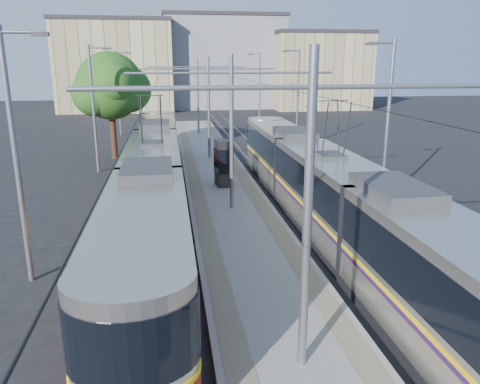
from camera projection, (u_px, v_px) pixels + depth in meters
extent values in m
plane|color=black|center=(266.00, 292.00, 14.65)|extent=(160.00, 160.00, 0.00)
cube|color=gray|center=(214.00, 169.00, 30.80)|extent=(4.00, 50.00, 0.30)
cube|color=gray|center=(192.00, 167.00, 30.54)|extent=(0.70, 50.00, 0.01)
cube|color=gray|center=(235.00, 166.00, 30.96)|extent=(0.70, 50.00, 0.01)
cube|color=gray|center=(147.00, 173.00, 30.21)|extent=(0.07, 70.00, 0.03)
cube|color=gray|center=(170.00, 173.00, 30.42)|extent=(0.07, 70.00, 0.03)
cube|color=gray|center=(257.00, 170.00, 31.25)|extent=(0.07, 70.00, 0.03)
cube|color=gray|center=(278.00, 169.00, 31.46)|extent=(0.07, 70.00, 0.03)
cube|color=silver|center=(145.00, 361.00, 11.27)|extent=(1.20, 5.00, 0.01)
cube|color=black|center=(156.00, 208.00, 22.45)|extent=(2.30, 29.66, 0.40)
cube|color=#A59F97|center=(154.00, 175.00, 22.01)|extent=(2.40, 28.06, 2.90)
cube|color=black|center=(153.00, 164.00, 21.87)|extent=(2.43, 28.06, 1.30)
cube|color=yellow|center=(154.00, 183.00, 22.11)|extent=(2.43, 28.06, 0.12)
cube|color=#9E1709|center=(155.00, 193.00, 22.25)|extent=(2.42, 28.06, 1.10)
cube|color=#2D2D30|center=(152.00, 141.00, 21.57)|extent=(1.68, 3.00, 0.30)
cube|color=black|center=(327.00, 228.00, 19.71)|extent=(2.30, 27.44, 0.40)
cube|color=#B4B0A5|center=(329.00, 191.00, 19.26)|extent=(2.40, 25.84, 2.90)
cube|color=black|center=(329.00, 179.00, 19.13)|extent=(2.43, 25.84, 1.30)
cube|color=yellow|center=(328.00, 200.00, 19.37)|extent=(2.43, 25.84, 0.12)
cube|color=#2C123F|center=(328.00, 203.00, 19.41)|extent=(2.43, 25.84, 0.10)
cube|color=#2D2D30|center=(331.00, 152.00, 18.83)|extent=(1.68, 3.00, 0.30)
cylinder|color=slate|center=(307.00, 218.00, 9.82)|extent=(0.20, 0.20, 7.00)
cylinder|color=slate|center=(313.00, 87.00, 9.09)|extent=(9.20, 0.10, 0.10)
cylinder|color=slate|center=(232.00, 134.00, 21.24)|extent=(0.20, 0.20, 7.00)
cylinder|color=slate|center=(231.00, 73.00, 20.52)|extent=(9.20, 0.10, 0.10)
cylinder|color=slate|center=(209.00, 109.00, 32.67)|extent=(0.20, 0.20, 7.00)
cylinder|color=slate|center=(208.00, 69.00, 31.94)|extent=(9.20, 0.10, 0.10)
cylinder|color=slate|center=(198.00, 96.00, 44.10)|extent=(0.20, 0.20, 7.00)
cylinder|color=slate|center=(197.00, 67.00, 43.37)|extent=(9.20, 0.10, 0.10)
cylinder|color=black|center=(154.00, 86.00, 28.82)|extent=(0.02, 70.00, 0.02)
cylinder|color=black|center=(269.00, 85.00, 29.86)|extent=(0.02, 70.00, 0.02)
cylinder|color=slate|center=(16.00, 162.00, 14.39)|extent=(0.18, 0.18, 8.00)
cube|color=#2D2D30|center=(40.00, 34.00, 13.54)|extent=(0.50, 0.22, 0.12)
cylinder|color=slate|center=(94.00, 110.00, 29.63)|extent=(0.18, 0.18, 8.00)
cube|color=#2D2D30|center=(107.00, 49.00, 28.78)|extent=(0.50, 0.22, 0.12)
cylinder|color=slate|center=(118.00, 94.00, 44.86)|extent=(0.18, 0.18, 8.00)
cube|color=#2D2D30|center=(127.00, 53.00, 44.01)|extent=(0.50, 0.22, 0.12)
cylinder|color=slate|center=(387.00, 126.00, 22.27)|extent=(0.18, 0.18, 8.00)
cube|color=#2D2D30|center=(371.00, 44.00, 21.10)|extent=(0.50, 0.22, 0.12)
cylinder|color=slate|center=(298.00, 100.00, 37.51)|extent=(0.18, 0.18, 8.00)
cube|color=#2D2D30|center=(286.00, 51.00, 36.34)|extent=(0.50, 0.22, 0.12)
cylinder|color=slate|center=(260.00, 89.00, 52.74)|extent=(0.18, 0.18, 8.00)
cube|color=#2D2D30|center=(250.00, 54.00, 51.57)|extent=(0.50, 0.22, 0.12)
cube|color=black|center=(222.00, 163.00, 25.74)|extent=(0.81, 1.19, 2.56)
cube|color=black|center=(222.00, 160.00, 25.69)|extent=(0.86, 1.24, 1.34)
cylinder|color=#382314|center=(114.00, 137.00, 34.48)|extent=(0.44, 0.44, 3.20)
sphere|color=#194213|center=(110.00, 86.00, 33.49)|extent=(4.80, 4.80, 4.80)
sphere|color=#194213|center=(128.00, 89.00, 34.50)|extent=(3.40, 3.40, 3.40)
cube|color=tan|center=(117.00, 67.00, 68.68)|extent=(16.00, 12.00, 12.32)
cube|color=#262328|center=(114.00, 21.00, 66.95)|extent=(16.32, 12.24, 0.50)
cube|color=gray|center=(222.00, 63.00, 74.66)|extent=(18.00, 14.00, 13.37)
cube|color=#262328|center=(222.00, 17.00, 72.79)|extent=(18.36, 14.28, 0.50)
cube|color=tan|center=(318.00, 72.00, 71.31)|extent=(14.00, 10.00, 10.83)
cube|color=#262328|center=(320.00, 33.00, 69.78)|extent=(14.28, 10.20, 0.50)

